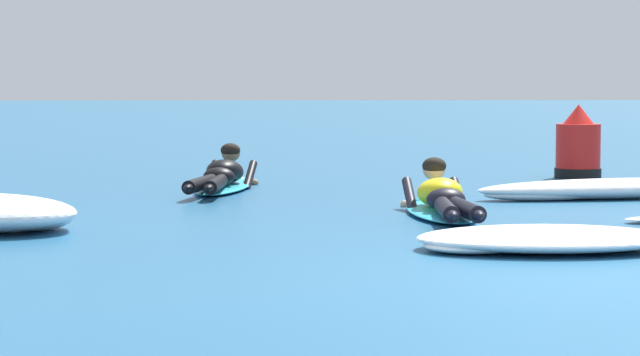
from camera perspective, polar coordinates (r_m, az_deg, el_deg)
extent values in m
plane|color=#235B84|center=(17.92, 5.01, 0.42)|extent=(120.00, 120.00, 0.00)
ellipsoid|color=#2DB2D1|center=(11.69, 5.23, -1.45)|extent=(0.59, 2.03, 0.07)
ellipsoid|color=#2DB2D1|center=(12.64, 4.60, -0.97)|extent=(0.20, 0.20, 0.06)
ellipsoid|color=yellow|center=(11.72, 5.20, -0.62)|extent=(0.41, 0.64, 0.34)
ellipsoid|color=black|center=(11.36, 5.47, -0.93)|extent=(0.34, 0.28, 0.20)
cylinder|color=black|center=(10.79, 5.51, -1.37)|extent=(0.18, 0.85, 0.14)
ellipsoid|color=black|center=(10.37, 5.72, -1.60)|extent=(0.10, 0.22, 0.08)
cylinder|color=black|center=(10.81, 6.34, -1.36)|extent=(0.20, 0.85, 0.14)
ellipsoid|color=black|center=(10.40, 6.86, -1.59)|extent=(0.10, 0.22, 0.08)
cylinder|color=black|center=(12.05, 3.93, -0.87)|extent=(0.10, 0.62, 0.35)
sphere|color=tan|center=(12.45, 3.70, -1.16)|extent=(0.09, 0.09, 0.09)
cylinder|color=black|center=(12.09, 6.01, -0.86)|extent=(0.10, 0.62, 0.35)
sphere|color=tan|center=(12.47, 5.73, -1.17)|extent=(0.09, 0.09, 0.09)
sphere|color=tan|center=(12.08, 4.95, 0.39)|extent=(0.21, 0.21, 0.21)
ellipsoid|color=black|center=(12.06, 4.97, 0.53)|extent=(0.22, 0.20, 0.16)
ellipsoid|color=#2DB2D1|center=(14.36, -4.16, -0.38)|extent=(0.80, 2.16, 0.07)
ellipsoid|color=#2DB2D1|center=(15.34, -3.52, -0.04)|extent=(0.21, 0.22, 0.06)
ellipsoid|color=black|center=(14.39, -4.13, 0.29)|extent=(0.49, 0.69, 0.34)
ellipsoid|color=black|center=(14.03, -4.40, 0.06)|extent=(0.38, 0.33, 0.20)
cylinder|color=black|center=(13.43, -5.20, -0.26)|extent=(0.33, 0.96, 0.14)
ellipsoid|color=black|center=(12.97, -5.70, -0.42)|extent=(0.13, 0.23, 0.08)
cylinder|color=black|center=(13.40, -4.53, -0.26)|extent=(0.22, 0.96, 0.14)
ellipsoid|color=black|center=(12.93, -4.80, -0.43)|extent=(0.13, 0.23, 0.08)
cylinder|color=black|center=(14.79, -4.74, 0.08)|extent=(0.17, 0.60, 0.34)
sphere|color=#8C6647|center=(15.17, -4.47, -0.19)|extent=(0.09, 0.09, 0.09)
cylinder|color=black|center=(14.69, -3.06, 0.06)|extent=(0.17, 0.60, 0.34)
sphere|color=#8C6647|center=(15.06, -2.85, -0.22)|extent=(0.09, 0.09, 0.09)
sphere|color=#8C6647|center=(14.76, -3.88, 1.10)|extent=(0.21, 0.21, 0.21)
ellipsoid|color=black|center=(14.73, -3.90, 1.21)|extent=(0.25, 0.23, 0.16)
ellipsoid|color=white|center=(13.66, 13.06, -0.43)|extent=(3.20, 1.14, 0.20)
ellipsoid|color=white|center=(13.24, 9.49, -0.73)|extent=(1.15, 0.37, 0.11)
ellipsoid|color=white|center=(9.40, 9.78, -2.59)|extent=(1.84, 1.10, 0.17)
ellipsoid|color=white|center=(9.67, 12.25, -2.59)|extent=(0.74, 0.64, 0.12)
ellipsoid|color=white|center=(9.20, 6.55, -2.94)|extent=(0.69, 0.58, 0.09)
ellipsoid|color=white|center=(10.71, -12.19, -1.69)|extent=(0.84, 0.84, 0.21)
cylinder|color=red|center=(16.38, 11.11, 1.16)|extent=(0.54, 0.54, 0.66)
cone|color=red|center=(16.36, 11.13, 2.73)|extent=(0.38, 0.38, 0.24)
cylinder|color=black|center=(16.39, 11.09, 0.21)|extent=(0.57, 0.57, 0.12)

